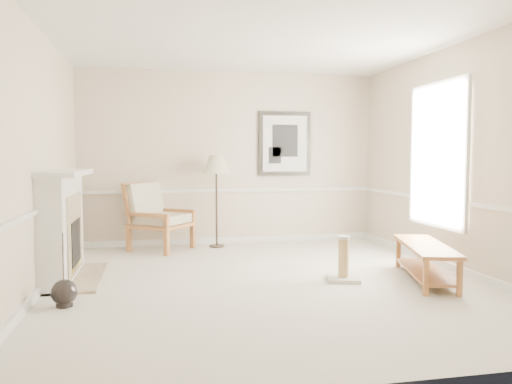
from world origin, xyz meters
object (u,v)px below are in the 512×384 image
(bench, at_px, (425,256))
(scratching_post, at_px, (343,267))
(floor_lamp, at_px, (216,167))
(armchair, at_px, (155,213))
(floor_vase, at_px, (64,293))

(bench, xyz_separation_m, scratching_post, (-0.96, 0.18, -0.12))
(floor_lamp, bearing_deg, armchair, -178.56)
(armchair, bearing_deg, scratching_post, -101.40)
(floor_vase, bearing_deg, bench, 3.61)
(floor_lamp, relative_size, scratching_post, 2.79)
(floor_lamp, distance_m, scratching_post, 3.03)
(floor_lamp, bearing_deg, floor_vase, -122.25)
(bench, bearing_deg, scratching_post, 169.36)
(armchair, relative_size, bench, 0.74)
(floor_vase, distance_m, bench, 4.05)
(bench, relative_size, scratching_post, 2.95)
(armchair, distance_m, floor_lamp, 1.23)
(floor_lamp, bearing_deg, scratching_post, -64.63)
(bench, bearing_deg, floor_lamp, 128.57)
(armchair, xyz_separation_m, bench, (3.15, -2.69, -0.29))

